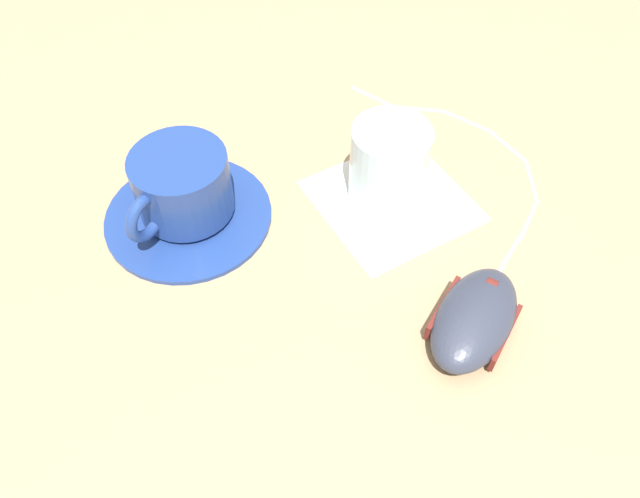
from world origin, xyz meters
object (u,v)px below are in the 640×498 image
object	(u,v)px
coffee_cup	(181,185)
computer_mouse	(475,319)
saucer	(188,214)
drinking_glass	(389,164)

from	to	relation	value
coffee_cup	computer_mouse	xyz separation A→B (m)	(-0.23, 0.16, -0.02)
saucer	drinking_glass	bearing A→B (deg)	-178.88
saucer	drinking_glass	xyz separation A→B (m)	(-0.19, -0.00, 0.04)
drinking_glass	saucer	bearing A→B (deg)	1.12
saucer	computer_mouse	distance (m)	0.27
coffee_cup	computer_mouse	bearing A→B (deg)	145.30
coffee_cup	saucer	bearing A→B (deg)	100.23
drinking_glass	coffee_cup	bearing A→B (deg)	0.03
saucer	computer_mouse	size ratio (longest dim) A/B	1.29
computer_mouse	drinking_glass	world-z (taller)	drinking_glass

